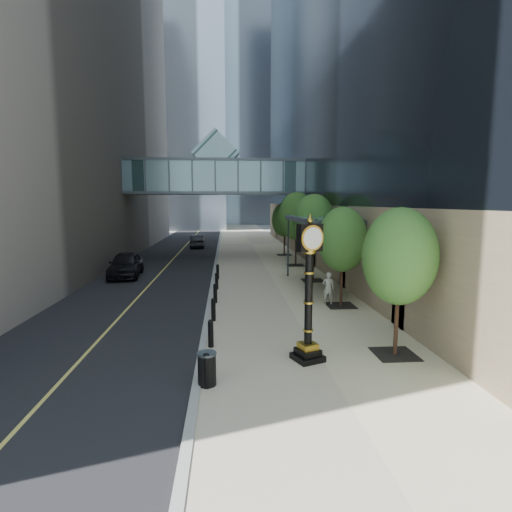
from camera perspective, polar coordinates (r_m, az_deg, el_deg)
The scene contains 16 objects.
ground at distance 11.19m, azimuth 7.59°, elevation -20.21°, with size 320.00×320.00×0.00m, color gray.
road at distance 50.17m, azimuth -9.90°, elevation 1.62°, with size 8.00×180.00×0.02m, color black.
sidewalk at distance 50.03m, azimuth -0.74°, elevation 1.74°, with size 8.00×180.00×0.06m, color #B4A68B.
curb at distance 49.94m, azimuth -5.32°, elevation 1.70°, with size 0.25×180.00×0.07m, color gray.
distant_tower_a at distance 91.92m, azimuth -13.13°, elevation 29.07°, with size 24.00×22.00×78.00m, color #A7B9D2.
distant_tower_b at distance 112.52m, azimuth 1.84°, elevation 28.40°, with size 26.00×24.00×90.00m, color #A7B9D2.
distant_tower_c at distance 132.56m, azimuth -6.29°, elevation 19.53°, with size 22.00×22.00×65.00m, color #A7B9D2.
skywalk at distance 37.76m, azimuth -5.77°, elevation 11.44°, with size 17.00×4.20×5.80m.
entrance_canopy at distance 24.34m, azimuth 9.01°, elevation 5.17°, with size 3.00×8.00×4.38m.
bollard_row at distance 19.26m, azimuth -5.96°, elevation -6.52°, with size 0.20×16.20×0.90m.
street_trees at distance 27.23m, azimuth 7.83°, elevation 4.49°, with size 2.91×28.47×5.99m.
street_clock at distance 13.07m, azimuth 7.52°, elevation -6.25°, with size 1.14×1.14×4.68m.
trash_bin at distance 11.84m, azimuth -7.03°, elevation -15.83°, with size 0.52×0.52×0.90m, color black.
pedestrian at distance 20.61m, azimuth 10.27°, elevation -4.53°, with size 0.61×0.40×1.69m, color #B0ADA1.
car_near at distance 29.54m, azimuth -18.10°, elevation -1.14°, with size 2.03×5.06×1.72m, color black.
car_far at distance 46.70m, azimuth -8.34°, elevation 2.10°, with size 1.51×4.34×1.43m, color black.
Camera 1 is at (-2.13, -9.66, 5.23)m, focal length 28.00 mm.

